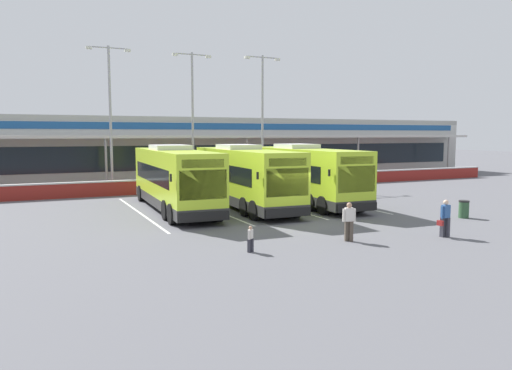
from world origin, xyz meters
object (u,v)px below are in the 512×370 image
lamp_post_west (110,109)px  litter_bin (464,209)px  lamp_post_east (262,112)px  pedestrian_child (251,238)px  lamp_post_centre (193,111)px  coach_bus_left_centre (244,178)px  pedestrian_with_handbag (445,217)px  coach_bus_leftmost (174,180)px  pedestrian_in_dark_coat (349,220)px  coach_bus_centre (303,175)px

lamp_post_west → litter_bin: (15.04, -19.96, -5.82)m
lamp_post_east → pedestrian_child: bearing=-116.7°
lamp_post_centre → litter_bin: bearing=-67.4°
coach_bus_left_centre → lamp_post_east: 13.24m
pedestrian_with_handbag → coach_bus_left_centre: bearing=110.2°
coach_bus_leftmost → lamp_post_west: bearing=100.0°
coach_bus_leftmost → lamp_post_west: size_ratio=1.11×
coach_bus_left_centre → litter_bin: bearing=-43.6°
litter_bin → lamp_post_east: bearing=97.7°
pedestrian_in_dark_coat → lamp_post_east: (6.28, 21.39, 5.42)m
lamp_post_west → pedestrian_in_dark_coat: bearing=-74.4°
coach_bus_centre → lamp_post_centre: size_ratio=1.11×
lamp_post_west → lamp_post_east: size_ratio=1.00×
coach_bus_centre → pedestrian_with_handbag: size_ratio=7.56×
lamp_post_west → litter_bin: size_ratio=11.83×
lamp_post_west → pedestrian_child: bearing=-85.7°
pedestrian_in_dark_coat → pedestrian_child: (-4.47, -0.02, -0.33)m
pedestrian_with_handbag → lamp_post_centre: lamp_post_centre is taller
coach_bus_leftmost → pedestrian_child: (-0.22, -11.33, -1.24)m
pedestrian_with_handbag → pedestrian_in_dark_coat: (-4.24, 1.05, 0.02)m
pedestrian_child → lamp_post_centre: bearing=77.7°
coach_bus_centre → pedestrian_in_dark_coat: (-4.06, -10.68, -0.91)m
lamp_post_west → lamp_post_centre: (6.59, 0.33, 0.00)m
coach_bus_leftmost → pedestrian_in_dark_coat: size_ratio=7.56×
pedestrian_child → lamp_post_centre: lamp_post_centre is taller
coach_bus_leftmost → lamp_post_centre: 12.88m
coach_bus_left_centre → lamp_post_west: bearing=118.0°
pedestrian_in_dark_coat → pedestrian_with_handbag: bearing=-13.9°
coach_bus_leftmost → pedestrian_with_handbag: 15.02m
coach_bus_centre → litter_bin: coach_bus_centre is taller
coach_bus_left_centre → coach_bus_leftmost: bearing=171.5°
coach_bus_left_centre → lamp_post_east: bearing=59.2°
lamp_post_west → pedestrian_with_handbag: bearing=-65.8°
coach_bus_left_centre → pedestrian_child: (-4.39, -10.71, -1.24)m
lamp_post_centre → lamp_post_east: bearing=-10.1°
coach_bus_centre → lamp_post_west: (-10.21, 11.41, 4.50)m
coach_bus_centre → pedestrian_with_handbag: bearing=-89.1°
coach_bus_leftmost → pedestrian_in_dark_coat: bearing=-69.4°
coach_bus_left_centre → lamp_post_centre: size_ratio=1.11×
pedestrian_child → coach_bus_left_centre: bearing=67.7°
pedestrian_in_dark_coat → lamp_post_west: bearing=105.6°
lamp_post_centre → litter_bin: 22.73m
coach_bus_leftmost → lamp_post_east: (10.54, 10.08, 4.50)m
coach_bus_centre → lamp_post_east: 11.82m
coach_bus_leftmost → pedestrian_with_handbag: (8.49, -12.36, -0.93)m
lamp_post_west → lamp_post_centre: same height
lamp_post_west → lamp_post_centre: size_ratio=1.00×
pedestrian_in_dark_coat → lamp_post_centre: (0.44, 22.43, 5.42)m
pedestrian_child → lamp_post_west: lamp_post_west is taller
coach_bus_leftmost → lamp_post_centre: size_ratio=1.11×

